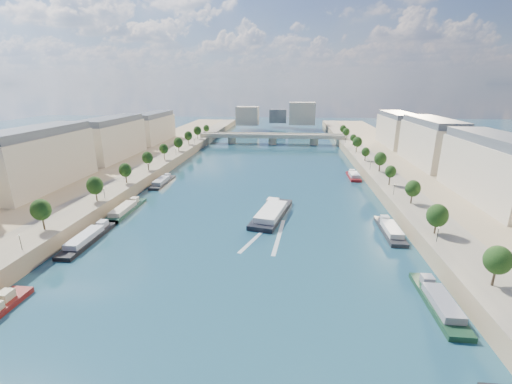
# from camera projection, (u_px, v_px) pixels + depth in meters

# --- Properties ---
(ground) EXTENTS (700.00, 700.00, 0.00)m
(ground) POSITION_uv_depth(u_px,v_px,m) (257.00, 192.00, 148.47)
(ground) COLOR #0D2F3C
(ground) RESTS_ON ground
(quay_left) EXTENTS (44.00, 520.00, 5.00)m
(quay_left) POSITION_uv_depth(u_px,v_px,m) (99.00, 182.00, 154.46)
(quay_left) COLOR #9E8460
(quay_left) RESTS_ON ground
(quay_right) EXTENTS (44.00, 520.00, 5.00)m
(quay_right) POSITION_uv_depth(u_px,v_px,m) (431.00, 191.00, 140.97)
(quay_right) COLOR #9E8460
(quay_right) RESTS_ON ground
(pave_left) EXTENTS (14.00, 520.00, 0.10)m
(pave_left) POSITION_uv_depth(u_px,v_px,m) (130.00, 177.00, 152.29)
(pave_left) COLOR gray
(pave_left) RESTS_ON quay_left
(pave_right) EXTENTS (14.00, 520.00, 0.10)m
(pave_right) POSITION_uv_depth(u_px,v_px,m) (394.00, 184.00, 141.60)
(pave_right) COLOR gray
(pave_right) RESTS_ON quay_right
(trees_left) EXTENTS (4.80, 268.80, 8.26)m
(trees_left) POSITION_uv_depth(u_px,v_px,m) (135.00, 164.00, 152.36)
(trees_left) COLOR #382B1E
(trees_left) RESTS_ON ground
(trees_right) EXTENTS (4.80, 268.80, 8.26)m
(trees_right) POSITION_uv_depth(u_px,v_px,m) (384.00, 166.00, 149.64)
(trees_right) COLOR #382B1E
(trees_right) RESTS_ON ground
(lamps_left) EXTENTS (0.36, 200.36, 4.28)m
(lamps_left) POSITION_uv_depth(u_px,v_px,m) (129.00, 177.00, 141.55)
(lamps_left) COLOR black
(lamps_left) RESTS_ON ground
(lamps_right) EXTENTS (0.36, 200.36, 4.28)m
(lamps_right) POSITION_uv_depth(u_px,v_px,m) (381.00, 174.00, 145.94)
(lamps_right) COLOR black
(lamps_right) RESTS_ON ground
(buildings_left) EXTENTS (16.00, 226.00, 23.20)m
(buildings_left) POSITION_uv_depth(u_px,v_px,m) (82.00, 146.00, 162.86)
(buildings_left) COLOR #B7AB8D
(buildings_left) RESTS_ON ground
(buildings_right) EXTENTS (16.00, 226.00, 23.20)m
(buildings_right) POSITION_uv_depth(u_px,v_px,m) (457.00, 153.00, 146.93)
(buildings_right) COLOR #B7AB8D
(buildings_right) RESTS_ON ground
(skyline) EXTENTS (79.00, 42.00, 22.00)m
(skyline) POSITION_uv_depth(u_px,v_px,m) (281.00, 115.00, 352.04)
(skyline) COLOR #B7AB8D
(skyline) RESTS_ON ground
(bridge) EXTENTS (112.00, 12.00, 8.15)m
(bridge) POSITION_uv_depth(u_px,v_px,m) (273.00, 137.00, 265.06)
(bridge) COLOR #C1B79E
(bridge) RESTS_ON ground
(tour_barge) EXTENTS (14.62, 31.14, 4.07)m
(tour_barge) POSITION_uv_depth(u_px,v_px,m) (272.00, 213.00, 120.66)
(tour_barge) COLOR black
(tour_barge) RESTS_ON ground
(wake) EXTENTS (12.93, 26.01, 0.04)m
(wake) POSITION_uv_depth(u_px,v_px,m) (269.00, 236.00, 105.31)
(wake) COLOR silver
(wake) RESTS_ON ground
(moored_barges_left) EXTENTS (5.00, 150.38, 3.60)m
(moored_barges_left) POSITION_uv_depth(u_px,v_px,m) (81.00, 244.00, 98.23)
(moored_barges_left) COLOR #191835
(moored_barges_left) RESTS_ON ground
(moored_barges_right) EXTENTS (5.00, 159.86, 3.60)m
(moored_barges_right) POSITION_uv_depth(u_px,v_px,m) (409.00, 258.00, 90.05)
(moored_barges_right) COLOR black
(moored_barges_right) RESTS_ON ground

